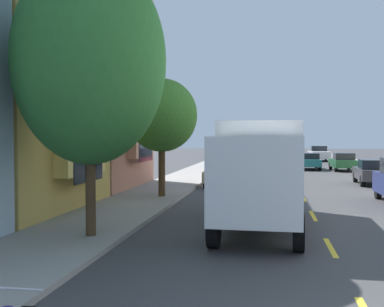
{
  "coord_description": "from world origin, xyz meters",
  "views": [
    {
      "loc": [
        -1.57,
        -5.72,
        2.86
      ],
      "look_at": [
        -6.22,
        23.23,
        1.82
      ],
      "focal_mm": 45.12,
      "sensor_mm": 36.0,
      "label": 1
    }
  ],
  "objects_px": {
    "street_tree_nearest": "(90,61)",
    "delivery_box_truck": "(262,167)",
    "parked_suv_red": "(232,161)",
    "moving_teal_sedan": "(309,161)",
    "parked_hatchback_forest": "(343,162)",
    "parked_pickup_silver": "(320,154)",
    "parked_suv_white": "(243,154)",
    "street_tree_second": "(162,116)",
    "parked_hatchback_charcoal": "(373,172)",
    "parked_sedan_champagne": "(222,173)",
    "parked_pickup_burgundy": "(237,159)"
  },
  "relations": [
    {
      "from": "street_tree_nearest",
      "to": "delivery_box_truck",
      "type": "distance_m",
      "value": 6.22
    },
    {
      "from": "parked_suv_red",
      "to": "moving_teal_sedan",
      "type": "bearing_deg",
      "value": 41.23
    },
    {
      "from": "parked_hatchback_forest",
      "to": "moving_teal_sedan",
      "type": "bearing_deg",
      "value": 154.38
    },
    {
      "from": "parked_suv_red",
      "to": "parked_pickup_silver",
      "type": "height_order",
      "value": "parked_suv_red"
    },
    {
      "from": "moving_teal_sedan",
      "to": "parked_suv_white",
      "type": "bearing_deg",
      "value": 127.84
    },
    {
      "from": "parked_suv_white",
      "to": "moving_teal_sedan",
      "type": "bearing_deg",
      "value": -52.16
    },
    {
      "from": "street_tree_second",
      "to": "parked_suv_white",
      "type": "distance_m",
      "value": 29.35
    },
    {
      "from": "street_tree_second",
      "to": "parked_suv_red",
      "type": "height_order",
      "value": "street_tree_second"
    },
    {
      "from": "parked_hatchback_forest",
      "to": "parked_hatchback_charcoal",
      "type": "height_order",
      "value": "same"
    },
    {
      "from": "parked_sedan_champagne",
      "to": "parked_suv_white",
      "type": "bearing_deg",
      "value": 90.07
    },
    {
      "from": "parked_pickup_silver",
      "to": "parked_pickup_burgundy",
      "type": "distance_m",
      "value": 16.62
    },
    {
      "from": "parked_hatchback_forest",
      "to": "parked_suv_red",
      "type": "distance_m",
      "value": 9.83
    },
    {
      "from": "street_tree_nearest",
      "to": "parked_suv_white",
      "type": "distance_m",
      "value": 38.25
    },
    {
      "from": "moving_teal_sedan",
      "to": "parked_hatchback_forest",
      "type": "bearing_deg",
      "value": -25.62
    },
    {
      "from": "street_tree_second",
      "to": "parked_sedan_champagne",
      "type": "xyz_separation_m",
      "value": [
        2.13,
        6.47,
        -3.06
      ]
    },
    {
      "from": "parked_sedan_champagne",
      "to": "parked_hatchback_charcoal",
      "type": "height_order",
      "value": "parked_hatchback_charcoal"
    },
    {
      "from": "parked_hatchback_forest",
      "to": "parked_suv_white",
      "type": "bearing_deg",
      "value": 133.83
    },
    {
      "from": "parked_hatchback_charcoal",
      "to": "parked_suv_white",
      "type": "bearing_deg",
      "value": 112.88
    },
    {
      "from": "street_tree_second",
      "to": "parked_sedan_champagne",
      "type": "bearing_deg",
      "value": 71.81
    },
    {
      "from": "parked_suv_white",
      "to": "parked_sedan_champagne",
      "type": "bearing_deg",
      "value": -89.93
    },
    {
      "from": "street_tree_nearest",
      "to": "parked_pickup_burgundy",
      "type": "bearing_deg",
      "value": 86.38
    },
    {
      "from": "parked_sedan_champagne",
      "to": "parked_pickup_burgundy",
      "type": "xyz_separation_m",
      "value": [
        -0.15,
        15.91,
        0.08
      ]
    },
    {
      "from": "street_tree_second",
      "to": "moving_teal_sedan",
      "type": "height_order",
      "value": "street_tree_second"
    },
    {
      "from": "street_tree_nearest",
      "to": "moving_teal_sedan",
      "type": "height_order",
      "value": "street_tree_nearest"
    },
    {
      "from": "parked_hatchback_charcoal",
      "to": "parked_suv_white",
      "type": "relative_size",
      "value": 0.84
    },
    {
      "from": "parked_pickup_silver",
      "to": "parked_sedan_champagne",
      "type": "bearing_deg",
      "value": -105.82
    },
    {
      "from": "delivery_box_truck",
      "to": "moving_teal_sedan",
      "type": "bearing_deg",
      "value": 82.49
    },
    {
      "from": "parked_hatchback_charcoal",
      "to": "parked_pickup_silver",
      "type": "relative_size",
      "value": 0.76
    },
    {
      "from": "parked_sedan_champagne",
      "to": "parked_suv_red",
      "type": "xyz_separation_m",
      "value": [
        -0.15,
        9.36,
        0.24
      ]
    },
    {
      "from": "street_tree_second",
      "to": "parked_suv_red",
      "type": "relative_size",
      "value": 1.11
    },
    {
      "from": "delivery_box_truck",
      "to": "parked_hatchback_charcoal",
      "type": "xyz_separation_m",
      "value": [
        6.26,
        14.34,
        -1.13
      ]
    },
    {
      "from": "parked_hatchback_forest",
      "to": "parked_pickup_burgundy",
      "type": "xyz_separation_m",
      "value": [
        -8.89,
        2.37,
        0.07
      ]
    },
    {
      "from": "delivery_box_truck",
      "to": "parked_sedan_champagne",
      "type": "distance_m",
      "value": 12.74
    },
    {
      "from": "parked_suv_red",
      "to": "parked_pickup_silver",
      "type": "bearing_deg",
      "value": 67.28
    },
    {
      "from": "parked_hatchback_charcoal",
      "to": "parked_pickup_burgundy",
      "type": "relative_size",
      "value": 0.76
    },
    {
      "from": "street_tree_second",
      "to": "moving_teal_sedan",
      "type": "relative_size",
      "value": 1.19
    },
    {
      "from": "street_tree_nearest",
      "to": "parked_pickup_silver",
      "type": "xyz_separation_m",
      "value": [
        10.65,
        45.41,
        -4.09
      ]
    },
    {
      "from": "moving_teal_sedan",
      "to": "delivery_box_truck",
      "type": "bearing_deg",
      "value": -97.51
    },
    {
      "from": "moving_teal_sedan",
      "to": "parked_pickup_silver",
      "type": "bearing_deg",
      "value": 80.88
    },
    {
      "from": "delivery_box_truck",
      "to": "parked_pickup_silver",
      "type": "bearing_deg",
      "value": 81.91
    },
    {
      "from": "parked_suv_red",
      "to": "parked_hatchback_forest",
      "type": "bearing_deg",
      "value": 25.17
    },
    {
      "from": "parked_hatchback_charcoal",
      "to": "parked_pickup_burgundy",
      "type": "xyz_separation_m",
      "value": [
        -8.89,
        14.02,
        0.07
      ]
    },
    {
      "from": "street_tree_second",
      "to": "moving_teal_sedan",
      "type": "bearing_deg",
      "value": 68.93
    },
    {
      "from": "parked_pickup_silver",
      "to": "parked_pickup_burgundy",
      "type": "bearing_deg",
      "value": -121.46
    },
    {
      "from": "street_tree_second",
      "to": "parked_hatchback_charcoal",
      "type": "xyz_separation_m",
      "value": [
        10.87,
        8.36,
        -3.05
      ]
    },
    {
      "from": "parked_suv_white",
      "to": "street_tree_second",
      "type": "bearing_deg",
      "value": -94.12
    },
    {
      "from": "delivery_box_truck",
      "to": "parked_pickup_burgundy",
      "type": "relative_size",
      "value": 1.51
    },
    {
      "from": "street_tree_nearest",
      "to": "parked_sedan_champagne",
      "type": "distance_m",
      "value": 16.02
    },
    {
      "from": "parked_hatchback_charcoal",
      "to": "street_tree_second",
      "type": "bearing_deg",
      "value": -142.41
    },
    {
      "from": "street_tree_nearest",
      "to": "parked_hatchback_charcoal",
      "type": "xyz_separation_m",
      "value": [
        10.87,
        17.21,
        -4.16
      ]
    }
  ]
}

